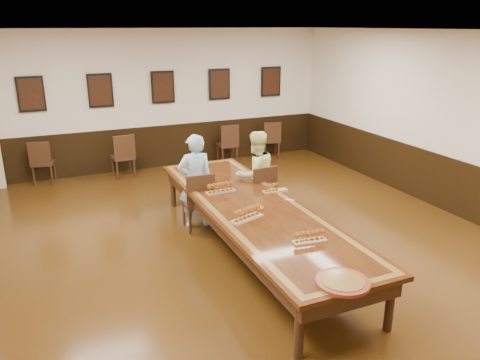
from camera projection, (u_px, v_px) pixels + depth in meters
name	position (u px, v px, depth m)	size (l,w,h in m)	color
floor	(253.00, 253.00, 7.08)	(8.00, 10.00, 0.02)	black
ceiling	(255.00, 30.00, 6.06)	(8.00, 10.00, 0.02)	white
wall_back	(163.00, 100.00, 10.92)	(8.00, 0.02, 3.20)	beige
wall_right	(463.00, 126.00, 8.10)	(0.02, 10.00, 3.20)	beige
chair_man	(198.00, 200.00, 7.76)	(0.47, 0.51, 1.00)	#331E16
chair_woman	(259.00, 192.00, 8.17)	(0.47, 0.51, 1.00)	#331E16
spare_chair_a	(43.00, 161.00, 10.05)	(0.44, 0.48, 0.95)	#331E16
spare_chair_b	(123.00, 155.00, 10.41)	(0.47, 0.51, 1.00)	#331E16
spare_chair_c	(227.00, 143.00, 11.52)	(0.46, 0.50, 0.98)	#331E16
spare_chair_d	(270.00, 139.00, 12.01)	(0.44, 0.48, 0.94)	#331E16
person_man	(195.00, 181.00, 7.76)	(0.58, 0.38, 1.60)	#5094C8
person_woman	(256.00, 175.00, 8.17)	(0.77, 0.60, 1.56)	#F7F79A
pink_phone	(290.00, 200.00, 7.06)	(0.07, 0.14, 0.01)	#F75283
wainscoting	(254.00, 222.00, 6.92)	(8.00, 10.00, 1.00)	black
conference_table	(254.00, 215.00, 6.88)	(1.40, 5.00, 0.76)	black
posters	(163.00, 87.00, 10.77)	(6.14, 0.04, 0.74)	black
flight_a	(221.00, 188.00, 7.36)	(0.48, 0.17, 0.18)	#A06D43
flight_b	(274.00, 188.00, 7.39)	(0.41, 0.13, 0.15)	#A06D43
flight_c	(247.00, 214.00, 6.33)	(0.52, 0.31, 0.19)	#A06D43
flight_d	(310.00, 237.00, 5.68)	(0.44, 0.18, 0.16)	#A06D43
red_plate_grp	(258.00, 208.00, 6.75)	(0.19, 0.19, 0.02)	#B0320B
carved_platter	(343.00, 282.00, 4.79)	(0.63, 0.63, 0.04)	#611D13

